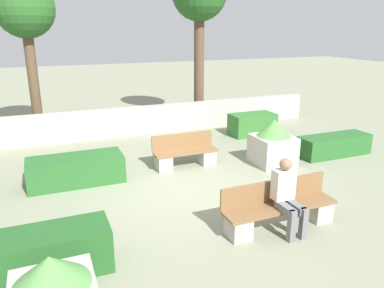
# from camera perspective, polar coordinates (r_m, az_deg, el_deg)

# --- Properties ---
(ground_plane) EXTENTS (60.00, 60.00, 0.00)m
(ground_plane) POSITION_cam_1_polar(r_m,az_deg,el_deg) (8.28, -0.46, -7.14)
(ground_plane) COLOR gray
(perimeter_wall) EXTENTS (13.06, 0.30, 0.93)m
(perimeter_wall) POSITION_cam_1_polar(r_m,az_deg,el_deg) (12.54, -8.75, 3.49)
(perimeter_wall) COLOR #ADA89E
(perimeter_wall) RESTS_ON ground_plane
(bench_front) EXTENTS (2.15, 0.49, 0.83)m
(bench_front) POSITION_cam_1_polar(r_m,az_deg,el_deg) (6.93, 13.15, -9.77)
(bench_front) COLOR brown
(bench_front) RESTS_ON ground_plane
(bench_left_side) EXTENTS (1.65, 0.48, 0.83)m
(bench_left_side) POSITION_cam_1_polar(r_m,az_deg,el_deg) (9.58, -1.04, -1.67)
(bench_left_side) COLOR brown
(bench_left_side) RESTS_ON ground_plane
(person_seated_man) EXTENTS (0.38, 0.64, 1.31)m
(person_seated_man) POSITION_cam_1_polar(r_m,az_deg,el_deg) (6.68, 14.29, -7.23)
(person_seated_man) COLOR slate
(person_seated_man) RESTS_ON ground_plane
(hedge_block_near_left) EXTENTS (2.12, 0.89, 0.61)m
(hedge_block_near_left) POSITION_cam_1_polar(r_m,az_deg,el_deg) (9.00, -17.24, -3.79)
(hedge_block_near_left) COLOR #286028
(hedge_block_near_left) RESTS_ON ground_plane
(hedge_block_near_right) EXTENTS (2.09, 0.69, 0.57)m
(hedge_block_near_right) POSITION_cam_1_polar(r_m,az_deg,el_deg) (11.16, 20.82, -0.17)
(hedge_block_near_right) COLOR #286028
(hedge_block_near_right) RESTS_ON ground_plane
(hedge_block_mid_left) EXTENTS (1.48, 0.79, 0.70)m
(hedge_block_mid_left) POSITION_cam_1_polar(r_m,az_deg,el_deg) (12.57, 9.18, 2.99)
(hedge_block_mid_left) COLOR #33702D
(hedge_block_mid_left) RESTS_ON ground_plane
(hedge_block_mid_right) EXTENTS (2.03, 0.72, 0.67)m
(hedge_block_mid_right) POSITION_cam_1_polar(r_m,az_deg,el_deg) (5.98, -22.37, -15.35)
(hedge_block_mid_right) COLOR #235623
(hedge_block_mid_right) RESTS_ON ground_plane
(planter_corner_left) EXTENTS (0.98, 0.98, 1.19)m
(planter_corner_left) POSITION_cam_1_polar(r_m,az_deg,el_deg) (9.91, 12.24, 0.16)
(planter_corner_left) COLOR #ADA89E
(planter_corner_left) RESTS_ON ground_plane
(tree_leftmost) EXTENTS (1.83, 1.83, 4.91)m
(tree_leftmost) POSITION_cam_1_polar(r_m,az_deg,el_deg) (13.17, -24.14, 17.86)
(tree_leftmost) COLOR brown
(tree_leftmost) RESTS_ON ground_plane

